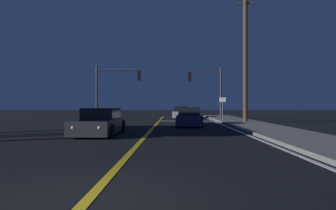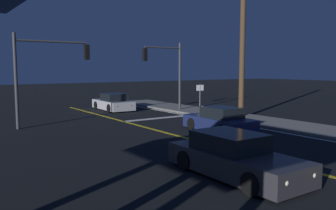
{
  "view_description": "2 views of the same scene",
  "coord_description": "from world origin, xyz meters",
  "px_view_note": "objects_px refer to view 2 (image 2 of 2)",
  "views": [
    {
      "loc": [
        1.35,
        -4.25,
        1.5
      ],
      "look_at": [
        0.82,
        22.32,
        1.49
      ],
      "focal_mm": 30.64,
      "sensor_mm": 36.0,
      "label": 1
    },
    {
      "loc": [
        -10.18,
        2.68,
        3.34
      ],
      "look_at": [
        1.65,
        19.77,
        1.17
      ],
      "focal_mm": 37.67,
      "sensor_mm": 36.0,
      "label": 2
    }
  ],
  "objects_px": {
    "car_side_waiting_charcoal": "(234,157)",
    "traffic_signal_near_right": "(167,66)",
    "car_following_oncoming_navy": "(219,121)",
    "traffic_signal_far_left": "(46,65)",
    "car_far_approaching_silver": "(113,103)",
    "street_sign_corner": "(200,94)",
    "utility_pole_right": "(243,32)"
  },
  "relations": [
    {
      "from": "car_side_waiting_charcoal",
      "to": "traffic_signal_far_left",
      "type": "bearing_deg",
      "value": -80.53
    },
    {
      "from": "car_far_approaching_silver",
      "to": "traffic_signal_far_left",
      "type": "height_order",
      "value": "traffic_signal_far_left"
    },
    {
      "from": "traffic_signal_near_right",
      "to": "traffic_signal_far_left",
      "type": "xyz_separation_m",
      "value": [
        -9.29,
        -1.4,
        0.05
      ]
    },
    {
      "from": "car_side_waiting_charcoal",
      "to": "traffic_signal_near_right",
      "type": "xyz_separation_m",
      "value": [
        7.25,
        14.25,
        2.91
      ]
    },
    {
      "from": "car_far_approaching_silver",
      "to": "car_following_oncoming_navy",
      "type": "xyz_separation_m",
      "value": [
        0.28,
        -12.03,
        -0.0
      ]
    },
    {
      "from": "street_sign_corner",
      "to": "car_far_approaching_silver",
      "type": "bearing_deg",
      "value": 119.27
    },
    {
      "from": "car_far_approaching_silver",
      "to": "utility_pole_right",
      "type": "distance_m",
      "value": 11.56
    },
    {
      "from": "car_following_oncoming_navy",
      "to": "traffic_signal_far_left",
      "type": "height_order",
      "value": "traffic_signal_far_left"
    },
    {
      "from": "car_following_oncoming_navy",
      "to": "street_sign_corner",
      "type": "relative_size",
      "value": 1.92
    },
    {
      "from": "traffic_signal_near_right",
      "to": "traffic_signal_far_left",
      "type": "relative_size",
      "value": 1.0
    },
    {
      "from": "traffic_signal_near_right",
      "to": "car_far_approaching_silver",
      "type": "bearing_deg",
      "value": -53.61
    },
    {
      "from": "car_following_oncoming_navy",
      "to": "traffic_signal_near_right",
      "type": "height_order",
      "value": "traffic_signal_near_right"
    },
    {
      "from": "car_following_oncoming_navy",
      "to": "utility_pole_right",
      "type": "bearing_deg",
      "value": 34.98
    },
    {
      "from": "car_side_waiting_charcoal",
      "to": "traffic_signal_far_left",
      "type": "xyz_separation_m",
      "value": [
        -2.05,
        12.85,
        2.96
      ]
    },
    {
      "from": "traffic_signal_near_right",
      "to": "utility_pole_right",
      "type": "bearing_deg",
      "value": 113.27
    },
    {
      "from": "car_far_approaching_silver",
      "to": "traffic_signal_near_right",
      "type": "distance_m",
      "value": 5.38
    },
    {
      "from": "car_following_oncoming_navy",
      "to": "traffic_signal_far_left",
      "type": "relative_size",
      "value": 0.81
    },
    {
      "from": "car_far_approaching_silver",
      "to": "street_sign_corner",
      "type": "bearing_deg",
      "value": -59.53
    },
    {
      "from": "traffic_signal_far_left",
      "to": "utility_pole_right",
      "type": "height_order",
      "value": "utility_pole_right"
    },
    {
      "from": "traffic_signal_near_right",
      "to": "car_side_waiting_charcoal",
      "type": "bearing_deg",
      "value": 63.05
    },
    {
      "from": "traffic_signal_near_right",
      "to": "street_sign_corner",
      "type": "relative_size",
      "value": 2.37
    },
    {
      "from": "car_following_oncoming_navy",
      "to": "street_sign_corner",
      "type": "xyz_separation_m",
      "value": [
        3.33,
        5.59,
        0.92
      ]
    },
    {
      "from": "car_following_oncoming_navy",
      "to": "car_side_waiting_charcoal",
      "type": "bearing_deg",
      "value": -126.81
    },
    {
      "from": "utility_pole_right",
      "to": "street_sign_corner",
      "type": "distance_m",
      "value": 5.16
    },
    {
      "from": "street_sign_corner",
      "to": "utility_pole_right",
      "type": "bearing_deg",
      "value": -61.82
    },
    {
      "from": "car_side_waiting_charcoal",
      "to": "traffic_signal_far_left",
      "type": "distance_m",
      "value": 13.35
    },
    {
      "from": "car_following_oncoming_navy",
      "to": "traffic_signal_far_left",
      "type": "bearing_deg",
      "value": 137.39
    },
    {
      "from": "car_side_waiting_charcoal",
      "to": "car_far_approaching_silver",
      "type": "bearing_deg",
      "value": -103.89
    },
    {
      "from": "traffic_signal_far_left",
      "to": "utility_pole_right",
      "type": "distance_m",
      "value": 12.49
    },
    {
      "from": "car_side_waiting_charcoal",
      "to": "car_far_approaching_silver",
      "type": "distance_m",
      "value": 18.47
    },
    {
      "from": "car_far_approaching_silver",
      "to": "traffic_signal_far_left",
      "type": "distance_m",
      "value": 8.82
    },
    {
      "from": "car_side_waiting_charcoal",
      "to": "street_sign_corner",
      "type": "xyz_separation_m",
      "value": [
        8.17,
        11.45,
        0.92
      ]
    }
  ]
}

